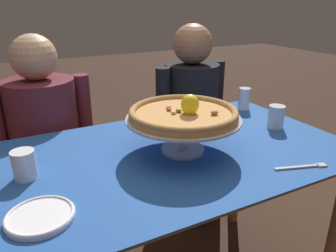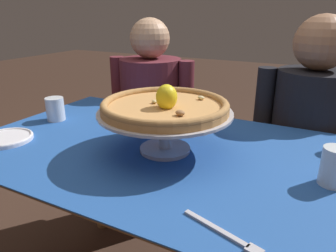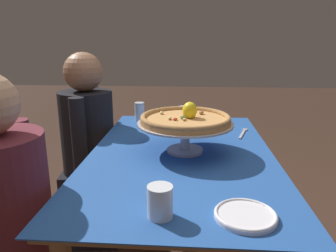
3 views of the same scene
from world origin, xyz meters
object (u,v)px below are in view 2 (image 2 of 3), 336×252
object	(u,v)px
pizza	(165,105)
side_plate	(6,138)
pizza_stand	(165,120)
diner_right	(303,159)
water_glass_side_left	(55,110)
diner_left	(152,127)
dinner_fork	(225,234)
water_glass_side_right	(334,168)

from	to	relation	value
pizza	side_plate	world-z (taller)	pizza
pizza_stand	pizza	size ratio (longest dim) A/B	1.07
diner_right	side_plate	bearing A→B (deg)	-140.64
water_glass_side_left	diner_right	xyz separation A→B (m)	(0.94, 0.52, -0.24)
pizza_stand	water_glass_side_left	bearing A→B (deg)	173.73
pizza_stand	side_plate	xyz separation A→B (m)	(-0.54, -0.18, -0.10)
diner_left	dinner_fork	bearing A→B (deg)	-52.14
water_glass_side_right	diner_left	bearing A→B (deg)	146.34
water_glass_side_right	side_plate	bearing A→B (deg)	-168.85
water_glass_side_right	dinner_fork	size ratio (longest dim) A/B	0.55
pizza	water_glass_side_left	world-z (taller)	pizza
pizza_stand	side_plate	world-z (taller)	pizza_stand
pizza	water_glass_side_right	distance (m)	0.50
pizza	dinner_fork	world-z (taller)	pizza
pizza	diner_right	distance (m)	0.78
pizza	side_plate	bearing A→B (deg)	-161.24
side_plate	pizza_stand	bearing A→B (deg)	18.86
water_glass_side_right	dinner_fork	bearing A→B (deg)	-119.82
diner_left	side_plate	bearing A→B (deg)	-98.20
pizza_stand	water_glass_side_left	size ratio (longest dim) A/B	4.46
diner_left	diner_right	world-z (taller)	diner_right
side_plate	water_glass_side_left	bearing A→B (deg)	92.58
dinner_fork	diner_left	world-z (taller)	diner_left
pizza	dinner_fork	distance (m)	0.46
pizza_stand	water_glass_side_right	xyz separation A→B (m)	(0.49, 0.02, -0.06)
side_plate	dinner_fork	xyz separation A→B (m)	(0.84, -0.12, -0.01)
pizza_stand	water_glass_side_right	world-z (taller)	pizza_stand
dinner_fork	diner_right	size ratio (longest dim) A/B	0.16
water_glass_side_left	side_plate	world-z (taller)	water_glass_side_left
water_glass_side_right	water_glass_side_left	distance (m)	1.04
pizza_stand	water_glass_side_left	distance (m)	0.56
pizza	dinner_fork	bearing A→B (deg)	-45.40
water_glass_side_right	diner_right	distance (m)	0.62
pizza	water_glass_side_right	world-z (taller)	pizza
side_plate	diner_left	xyz separation A→B (m)	(0.12, 0.81, -0.21)
pizza_stand	water_glass_side_right	size ratio (longest dim) A/B	4.11
diner_right	water_glass_side_right	bearing A→B (deg)	-80.34
pizza	side_plate	distance (m)	0.59
water_glass_side_left	dinner_fork	size ratio (longest dim) A/B	0.51
pizza_stand	diner_left	xyz separation A→B (m)	(-0.42, 0.62, -0.30)
pizza	water_glass_side_left	xyz separation A→B (m)	(-0.55, 0.06, -0.11)
dinner_fork	water_glass_side_right	bearing A→B (deg)	60.18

